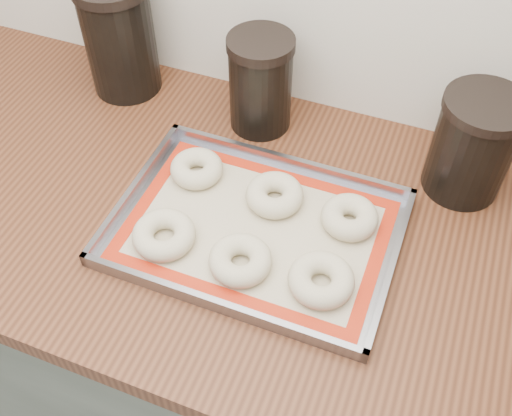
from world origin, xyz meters
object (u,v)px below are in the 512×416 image
at_px(bagel_front_right, 321,280).
at_px(bagel_back_mid, 275,195).
at_px(canister_mid, 261,83).
at_px(bagel_back_right, 350,217).
at_px(bagel_front_left, 164,235).
at_px(canister_left, 119,37).
at_px(baking_tray, 256,229).
at_px(bagel_back_left, 197,169).
at_px(bagel_front_mid, 240,260).
at_px(canister_right, 473,145).

distance_m(bagel_front_right, bagel_back_mid, 0.18).
distance_m(bagel_front_right, canister_mid, 0.40).
xyz_separation_m(bagel_back_right, canister_mid, (-0.23, 0.19, 0.07)).
distance_m(bagel_back_right, canister_mid, 0.31).
bearing_deg(bagel_front_left, bagel_back_right, 28.03).
bearing_deg(canister_left, bagel_front_right, -32.75).
height_order(baking_tray, bagel_back_left, bagel_back_left).
relative_size(baking_tray, bagel_front_left, 4.51).
height_order(bagel_front_mid, bagel_back_mid, bagel_back_mid).
distance_m(bagel_front_left, bagel_back_right, 0.30).
xyz_separation_m(bagel_front_mid, bagel_back_mid, (0.00, 0.15, 0.00)).
bearing_deg(bagel_front_mid, baking_tray, 93.24).
distance_m(baking_tray, bagel_back_right, 0.15).
xyz_separation_m(baking_tray, bagel_front_left, (-0.13, -0.08, 0.01)).
bearing_deg(bagel_back_mid, canister_right, 29.27).
xyz_separation_m(bagel_front_right, canister_right, (0.16, 0.30, 0.07)).
height_order(canister_left, canister_right, canister_left).
relative_size(bagel_front_right, canister_mid, 0.54).
bearing_deg(canister_right, bagel_back_right, -133.83).
bearing_deg(baking_tray, bagel_back_right, 25.72).
height_order(baking_tray, canister_mid, canister_mid).
height_order(bagel_front_right, bagel_back_right, same).
bearing_deg(bagel_back_right, baking_tray, -154.28).
height_order(bagel_front_left, canister_left, canister_left).
distance_m(canister_left, canister_right, 0.68).
relative_size(baking_tray, bagel_front_mid, 4.66).
bearing_deg(bagel_back_left, canister_mid, 73.97).
bearing_deg(bagel_front_right, bagel_back_right, 87.00).
height_order(baking_tray, bagel_front_mid, bagel_front_mid).
relative_size(bagel_front_left, canister_left, 0.45).
xyz_separation_m(bagel_front_left, canister_mid, (0.04, 0.33, 0.07)).
distance_m(bagel_back_left, canister_left, 0.32).
height_order(bagel_back_mid, bagel_back_right, same).
height_order(bagel_back_mid, canister_mid, canister_mid).
height_order(bagel_back_left, bagel_back_right, bagel_back_right).
bearing_deg(bagel_front_mid, bagel_back_right, 47.11).
xyz_separation_m(bagel_front_mid, bagel_front_right, (0.13, 0.01, 0.00)).
distance_m(bagel_front_left, canister_left, 0.44).
height_order(bagel_front_mid, canister_mid, canister_mid).
xyz_separation_m(baking_tray, bagel_back_right, (0.14, 0.07, 0.02)).
bearing_deg(bagel_front_right, canister_right, 61.17).
relative_size(baking_tray, canister_mid, 2.46).
height_order(bagel_back_mid, canister_left, canister_left).
distance_m(bagel_back_left, canister_right, 0.47).
bearing_deg(bagel_front_right, bagel_front_mid, -175.37).
relative_size(bagel_front_mid, canister_left, 0.43).
xyz_separation_m(bagel_back_left, canister_left, (-0.24, 0.19, 0.09)).
height_order(baking_tray, canister_left, canister_left).
bearing_deg(bagel_front_mid, bagel_front_left, 179.08).
height_order(bagel_front_mid, canister_right, canister_right).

